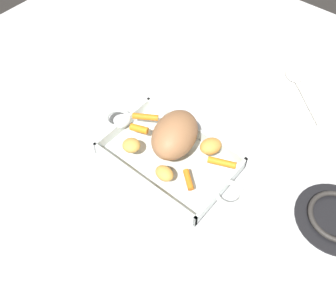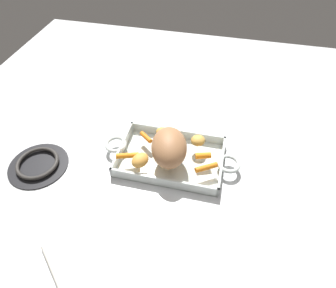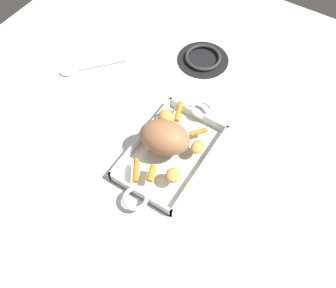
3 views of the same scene
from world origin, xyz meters
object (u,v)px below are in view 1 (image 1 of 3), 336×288
baby_carrot_northwest (222,162)px  stove_burner_rear (336,217)px  roasting_dish (169,157)px  pork_roast (174,134)px  potato_golden_small (164,173)px  baby_carrot_southwest (188,180)px  potato_halved (131,145)px  baby_carrot_short (138,129)px  baby_carrot_center_left (145,117)px  potato_corner (211,146)px  serving_spoon (300,88)px

baby_carrot_northwest → stove_burner_rear: (-0.28, -0.07, -0.04)m
roasting_dish → pork_roast: (0.00, -0.02, 0.07)m
potato_golden_small → roasting_dish: bearing=-59.1°
potato_golden_small → stove_burner_rear: bearing=-153.3°
baby_carrot_southwest → potato_halved: (0.17, 0.02, 0.01)m
baby_carrot_northwest → baby_carrot_short: size_ratio=1.45×
baby_carrot_southwest → potato_golden_small: (0.05, 0.03, 0.01)m
stove_burner_rear → baby_carrot_center_left: bearing=8.2°
baby_carrot_center_left → stove_burner_rear: bearing=-171.8°
baby_carrot_southwest → baby_carrot_short: 0.20m
pork_roast → baby_carrot_center_left: 0.12m
roasting_dish → potato_corner: size_ratio=7.70×
baby_carrot_southwest → serving_spoon: size_ratio=0.26×
baby_carrot_northwest → potato_corner: (0.05, -0.02, 0.01)m
baby_carrot_center_left → potato_golden_small: (-0.16, 0.11, 0.01)m
pork_roast → potato_halved: bearing=45.8°
roasting_dish → baby_carrot_northwest: bearing=-158.0°
baby_carrot_short → potato_golden_small: (-0.14, 0.06, 0.01)m
potato_halved → serving_spoon: bearing=-113.0°
baby_carrot_center_left → potato_halved: (-0.04, 0.10, 0.01)m
baby_carrot_northwest → potato_halved: bearing=27.6°
pork_roast → potato_halved: (0.08, 0.08, -0.03)m
pork_roast → stove_burner_rear: bearing=-166.8°
baby_carrot_short → potato_halved: (-0.02, 0.05, 0.01)m
baby_carrot_southwest → potato_halved: size_ratio=1.14×
pork_roast → serving_spoon: size_ratio=0.75×
pork_roast → potato_golden_small: pork_roast is taller
baby_carrot_southwest → baby_carrot_northwest: 0.10m
pork_roast → baby_carrot_short: bearing=13.9°
baby_carrot_southwest → stove_burner_rear: (-0.32, -0.16, -0.04)m
pork_roast → baby_carrot_southwest: 0.12m
potato_golden_small → potato_corner: potato_corner is taller
potato_halved → baby_carrot_northwest: bearing=-152.4°
pork_roast → potato_golden_small: size_ratio=3.07×
baby_carrot_short → potato_halved: size_ratio=1.04×
baby_carrot_center_left → potato_corner: bearing=-172.7°
stove_burner_rear → roasting_dish: bearing=16.2°
pork_roast → baby_carrot_center_left: size_ratio=2.15×
baby_carrot_southwest → potato_halved: 0.17m
potato_halved → stove_burner_rear: 0.52m
roasting_dish → stove_burner_rear: 0.42m
pork_roast → baby_carrot_northwest: size_ratio=2.14×
potato_halved → potato_golden_small: size_ratio=0.95×
pork_roast → baby_carrot_northwest: (-0.13, -0.03, -0.04)m
baby_carrot_short → baby_carrot_center_left: size_ratio=0.69×
serving_spoon → potato_halved: bearing=108.8°
baby_carrot_southwest → serving_spoon: bearing=-95.5°
baby_carrot_southwest → baby_carrot_center_left: 0.23m
potato_halved → serving_spoon: 0.56m
stove_burner_rear → potato_corner: bearing=8.7°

